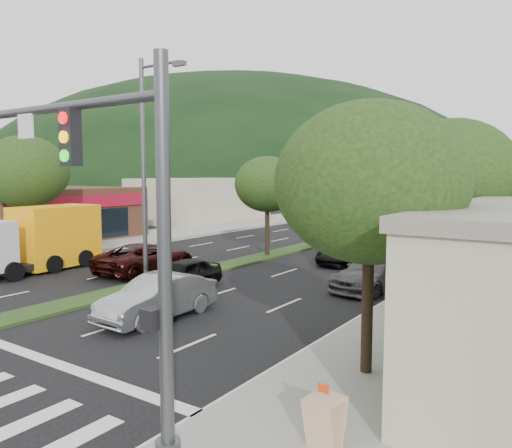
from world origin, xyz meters
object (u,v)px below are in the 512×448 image
Objects in this scene: streetlight_near at (147,162)px; a_frame_sign at (325,418)px; car_queue_f at (446,218)px; tree_l_a at (25,172)px; car_queue_e at (362,231)px; sedan_silver at (158,297)px; car_queue_a at (182,275)px; tree_r_a at (370,183)px; tree_med_near at (267,184)px; suv_maroon at (146,258)px; car_queue_b at (374,272)px; tree_r_b at (451,174)px; tree_r_c at (489,180)px; streetlight_mid at (365,168)px; box_truck at (43,240)px; motorhome at (438,216)px; tree_med_far at (404,175)px; traffic_signal at (99,195)px; car_queue_d at (346,253)px; car_queue_c at (386,242)px.

streetlight_near reaches higher than a_frame_sign.
car_queue_f is at bearing 84.01° from streetlight_near.
car_queue_e is (14.38, 18.38, -4.46)m from tree_l_a.
car_queue_a is at bearing 122.14° from sedan_silver.
tree_r_a reaches higher than sedan_silver.
tree_med_near is 1.09× the size of suv_maroon.
tree_med_near is 1.17× the size of car_queue_b.
a_frame_sign is at bearing -86.43° from tree_r_b.
tree_med_near is at bearing 91.18° from streetlight_near.
tree_l_a is 1.31× the size of suv_maroon.
tree_r_c is at bearing 63.56° from sedan_silver.
streetlight_near is 11.10m from car_queue_b.
tree_r_b is at bearing -14.76° from car_queue_b.
streetlight_near reaches higher than tree_r_b.
streetlight_mid is 1.44× the size of box_truck.
streetlight_near is 22.58m from motorhome.
traffic_signal is at bearing -78.78° from tree_med_far.
car_queue_b is 1.12× the size of car_queue_d.
box_truck is (-9.24, -0.66, 0.90)m from car_queue_a.
tree_r_b is at bearing -60.68° from streetlight_mid.
car_queue_e is (-10.12, 8.38, -4.02)m from tree_r_c.
tree_l_a is at bearing 171.05° from streetlight_near.
tree_l_a reaches higher than tree_r_b.
traffic_signal is 5.35× the size of a_frame_sign.
traffic_signal is at bearing -97.85° from tree_r_c.
a_frame_sign is at bearing -31.83° from streetlight_near.
car_queue_a is 0.87× the size of car_queue_d.
box_truck reaches higher than car_queue_b.
car_queue_a is at bearing -107.07° from car_queue_d.
tree_r_a is at bearing -74.17° from motorhome.
car_queue_e is at bearing 108.27° from car_queue_d.
streetlight_near reaches higher than box_truck.
box_truck is (-9.26, -20.66, 0.86)m from car_queue_e.
streetlight_near is at bearing 154.83° from a_frame_sign.
car_queue_f is at bearing 107.43° from tree_r_c.
tree_med_far is 1.50× the size of sedan_silver.
tree_r_c is 0.63× the size of motorhome.
tree_r_b is 0.68× the size of motorhome.
car_queue_a is 15.45m from car_queue_c.
car_queue_c is (5.55, 5.38, -3.69)m from tree_med_near.
streetlight_mid reaches higher than car_queue_c.
car_queue_d is at bearing -91.01° from car_queue_f.
suv_maroon is 21.29m from motorhome.
box_truck is at bearing 150.58° from traffic_signal.
tree_l_a is (-12.50, -8.00, 0.75)m from tree_med_near.
tree_l_a is at bearing -118.92° from streetlight_mid.
tree_l_a is at bearing -110.19° from tree_med_far.
tree_r_b is 11.59m from sedan_silver.
box_truck reaches higher than car_queue_e.
car_queue_b is at bearing -117.01° from tree_r_c.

